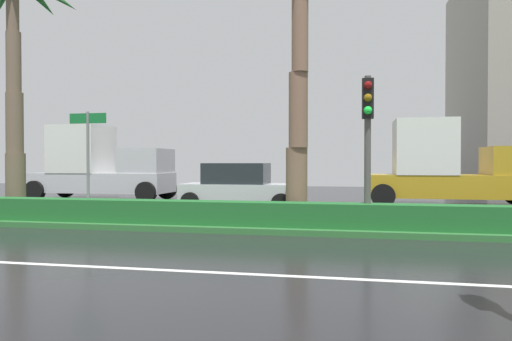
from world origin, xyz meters
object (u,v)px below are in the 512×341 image
traffic_signal_median_right (368,123)px  box_truck_lead (101,167)px  street_name_sign (88,150)px  box_truck_following (450,167)px  car_in_traffic_second (239,187)px  palm_tree_mid_left (13,12)px

traffic_signal_median_right → box_truck_lead: size_ratio=0.58×
street_name_sign → box_truck_following: box_truck_following is taller
street_name_sign → box_truck_lead: bearing=117.4°
car_in_traffic_second → box_truck_following: bearing=20.6°
palm_tree_mid_left → box_truck_following: 16.53m
palm_tree_mid_left → car_in_traffic_second: bearing=33.7°
box_truck_following → street_name_sign: bearing=-143.3°
box_truck_lead → traffic_signal_median_right: bearing=-35.6°
street_name_sign → car_in_traffic_second: street_name_sign is taller
street_name_sign → traffic_signal_median_right: bearing=-1.0°
car_in_traffic_second → street_name_sign: bearing=-120.5°
traffic_signal_median_right → box_truck_lead: traffic_signal_median_right is taller
box_truck_lead → car_in_traffic_second: size_ratio=1.49×
box_truck_following → traffic_signal_median_right: bearing=-112.2°
traffic_signal_median_right → car_in_traffic_second: traffic_signal_median_right is taller
box_truck_following → car_in_traffic_second: bearing=-159.4°
palm_tree_mid_left → street_name_sign: (3.16, -1.04, -4.34)m
street_name_sign → box_truck_lead: box_truck_lead is taller
palm_tree_mid_left → box_truck_following: size_ratio=1.26×
traffic_signal_median_right → car_in_traffic_second: (-4.50, 5.33, -1.87)m
palm_tree_mid_left → traffic_signal_median_right: palm_tree_mid_left is taller
street_name_sign → palm_tree_mid_left: bearing=161.7°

